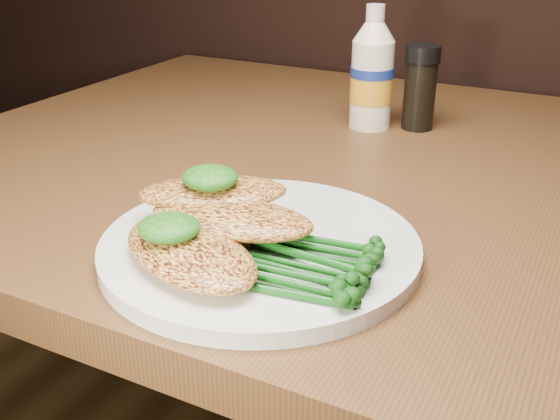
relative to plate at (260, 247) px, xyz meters
The scene contains 9 objects.
plate is the anchor object (origin of this frame).
chicken_front 0.07m from the plate, 112.24° to the right, with size 0.14×0.08×0.02m, color #FBB04F.
chicken_mid 0.04m from the plate, 153.28° to the right, with size 0.14×0.07×0.02m, color #FBB04F.
chicken_back 0.07m from the plate, 165.64° to the left, with size 0.13×0.07×0.02m, color #FBB04F.
pesto_front 0.09m from the plate, 124.30° to the right, with size 0.05×0.04×0.02m, color #073208.
pesto_back 0.07m from the plate, behind, with size 0.05×0.05×0.02m, color #073208.
broccolini_bundle 0.06m from the plate, 31.35° to the right, with size 0.13×0.10×0.02m, color #104A11, non-canonical shape.
mayo_bottle 0.39m from the plate, 96.51° to the left, with size 0.06×0.06×0.16m, color white, non-canonical shape.
pepper_grinder 0.40m from the plate, 87.85° to the left, with size 0.04×0.04×0.11m, color black, non-canonical shape.
Camera 1 is at (0.17, 0.36, 1.02)m, focal length 42.67 mm.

